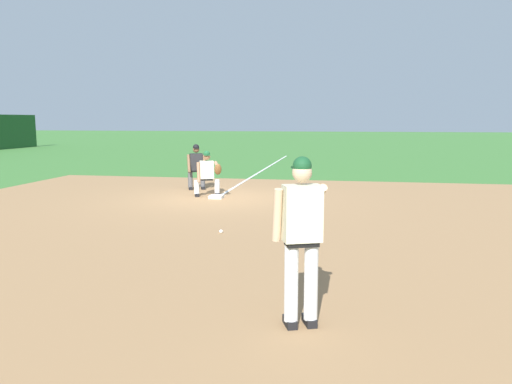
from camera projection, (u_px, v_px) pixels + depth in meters
ground_plane at (216, 198)px, 14.28m from camera, size 160.00×160.00×0.00m
infield_dirt_patch at (240, 234)px, 9.86m from camera, size 18.00×18.00×0.01m
foul_line_stripe at (264, 169)px, 22.53m from camera, size 16.96×0.10×0.00m
first_base_bag at (216, 197)px, 14.27m from camera, size 0.38×0.38×0.09m
baseball at (221, 231)px, 9.89m from camera, size 0.07×0.07×0.07m
pitcher at (302, 231)px, 5.32m from camera, size 0.81×0.60×1.86m
first_baseman at (208, 172)px, 14.52m from camera, size 0.85×0.96×1.34m
umpire at (196, 165)px, 15.96m from camera, size 0.59×0.67×1.46m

